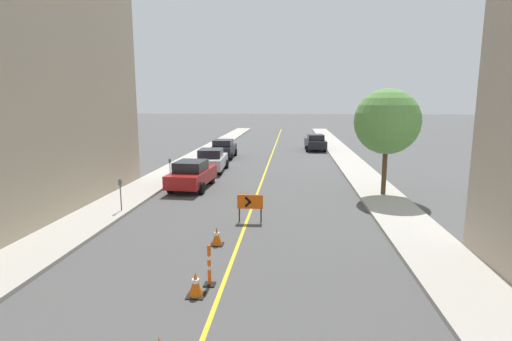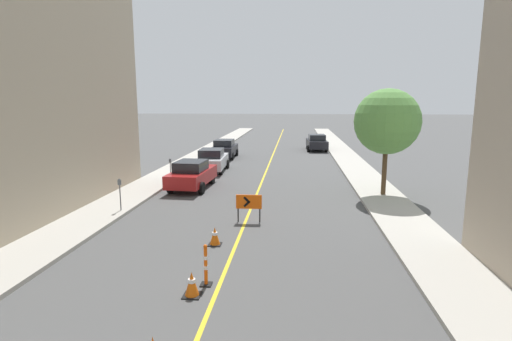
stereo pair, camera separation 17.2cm
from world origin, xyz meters
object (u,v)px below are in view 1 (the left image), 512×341
(parked_car_opposite_side, at_px, (315,142))
(parking_meter_near_curb, at_px, (120,188))
(delineator_post_rear, at_px, (209,268))
(parked_car_curb_near, at_px, (192,175))
(arrow_barricade_primary, at_px, (250,203))
(parked_car_curb_mid, at_px, (211,160))
(street_tree_right_near, at_px, (387,122))
(traffic_cone_fourth, at_px, (196,284))
(parking_meter_far_curb, at_px, (170,164))
(traffic_cone_fifth, at_px, (217,236))
(parked_car_curb_far, at_px, (223,149))

(parked_car_opposite_side, bearing_deg, parking_meter_near_curb, -115.65)
(delineator_post_rear, bearing_deg, parked_car_curb_near, 106.26)
(arrow_barricade_primary, height_order, parked_car_curb_mid, parked_car_curb_mid)
(parked_car_curb_near, xyz_separation_m, street_tree_right_near, (10.30, -1.03, 3.05))
(traffic_cone_fourth, distance_m, delineator_post_rear, 0.69)
(traffic_cone_fourth, bearing_deg, delineator_post_rear, 70.19)
(parked_car_curb_mid, bearing_deg, parked_car_curb_near, -92.84)
(traffic_cone_fourth, relative_size, parking_meter_far_curb, 0.50)
(parked_car_curb_mid, relative_size, parking_meter_far_curb, 3.45)
(traffic_cone_fifth, bearing_deg, parked_car_curb_mid, 102.11)
(parked_car_curb_mid, bearing_deg, traffic_cone_fifth, -80.70)
(parked_car_curb_near, distance_m, parking_meter_far_curb, 2.66)
(parked_car_curb_far, bearing_deg, delineator_post_rear, -81.92)
(parked_car_curb_near, relative_size, street_tree_right_near, 0.82)
(traffic_cone_fifth, height_order, parking_meter_far_curb, parking_meter_far_curb)
(arrow_barricade_primary, bearing_deg, parking_meter_near_curb, 171.16)
(parked_car_curb_mid, xyz_separation_m, parked_car_curb_far, (-0.29, 6.66, 0.00))
(parked_car_curb_near, distance_m, parked_car_curb_far, 12.17)
(parked_car_curb_near, bearing_deg, delineator_post_rear, -70.44)
(delineator_post_rear, xyz_separation_m, parking_meter_near_curb, (-5.25, 6.46, 0.64))
(parked_car_curb_mid, height_order, parked_car_opposite_side, same)
(arrow_barricade_primary, distance_m, parked_car_curb_far, 18.61)
(parking_meter_near_curb, bearing_deg, traffic_cone_fourth, -54.63)
(delineator_post_rear, bearing_deg, parking_meter_near_curb, 129.13)
(street_tree_right_near, bearing_deg, parked_car_opposite_side, 97.09)
(parked_car_curb_mid, bearing_deg, arrow_barricade_primary, -73.99)
(arrow_barricade_primary, bearing_deg, parking_meter_far_curb, 124.48)
(arrow_barricade_primary, distance_m, parked_car_curb_near, 7.13)
(parked_car_curb_far, xyz_separation_m, parking_meter_far_curb, (-1.56, -10.26, 0.24))
(street_tree_right_near, bearing_deg, traffic_cone_fourth, -122.21)
(street_tree_right_near, bearing_deg, arrow_barricade_primary, -142.33)
(parked_car_opposite_side, bearing_deg, parked_car_curb_near, -116.55)
(delineator_post_rear, relative_size, arrow_barricade_primary, 1.01)
(parked_car_curb_near, xyz_separation_m, parked_car_curb_far, (-0.28, 12.17, 0.00))
(parked_car_opposite_side, height_order, street_tree_right_near, street_tree_right_near)
(parking_meter_near_curb, bearing_deg, parked_car_curb_near, 70.66)
(traffic_cone_fourth, height_order, parked_car_curb_near, parked_car_curb_near)
(parked_car_curb_near, distance_m, parking_meter_near_curb, 5.57)
(traffic_cone_fifth, height_order, parking_meter_near_curb, parking_meter_near_curb)
(parked_car_curb_far, height_order, parked_car_opposite_side, same)
(traffic_cone_fifth, xyz_separation_m, parked_car_curb_mid, (-3.05, 14.19, 0.49))
(traffic_cone_fifth, height_order, arrow_barricade_primary, arrow_barricade_primary)
(traffic_cone_fourth, distance_m, parking_meter_near_curb, 8.72)
(delineator_post_rear, relative_size, parked_car_opposite_side, 0.26)
(parked_car_curb_near, bearing_deg, parking_meter_far_curb, 137.24)
(traffic_cone_fourth, xyz_separation_m, street_tree_right_near, (7.11, 11.29, 3.53))
(traffic_cone_fifth, height_order, parked_car_curb_far, parked_car_curb_far)
(parking_meter_near_curb, height_order, parking_meter_far_curb, parking_meter_near_curb)
(parking_meter_near_curb, bearing_deg, traffic_cone_fifth, -35.15)
(traffic_cone_fifth, xyz_separation_m, delineator_post_rear, (0.36, -3.01, 0.18))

